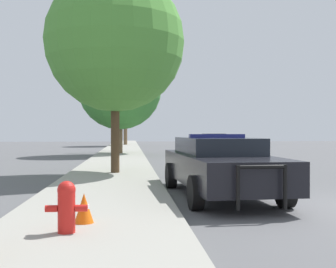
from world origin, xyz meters
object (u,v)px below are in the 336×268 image
Objects in this scene: traffic_light at (135,98)px; tree_sidewalk_mid at (120,88)px; tree_sidewalk_near at (115,43)px; traffic_cone at (84,208)px; tree_sidewalk_far at (125,93)px; police_car at (219,164)px; car_background_oncoming at (214,142)px; fire_hydrant at (67,205)px.

traffic_light is 4.68m from tree_sidewalk_mid.
tree_sidewalk_near is 9.05m from traffic_cone.
tree_sidewalk_far is at bearing 89.37° from tree_sidewalk_mid.
tree_sidewalk_near is (0.12, -12.66, 0.26)m from tree_sidewalk_mid.
traffic_cone is (-1.09, -25.21, -3.67)m from traffic_light.
tree_sidewalk_near is (-2.64, 4.68, 3.85)m from police_car.
car_background_oncoming is 8.76m from tree_sidewalk_mid.
police_car is 0.71× the size of tree_sidewalk_far.
police_car is 6.61m from tree_sidewalk_near.
traffic_light is 12.79m from tree_sidewalk_far.
tree_sidewalk_mid is 21.02m from traffic_cone.
tree_sidewalk_near is (-0.88, -17.22, 0.58)m from traffic_light.
traffic_light is 17.25m from tree_sidewalk_near.
fire_hydrant is 9.53m from tree_sidewalk_near.
tree_sidewalk_mid is (-6.96, -3.89, 3.63)m from car_background_oncoming.
tree_sidewalk_mid is (-2.76, 17.34, 3.58)m from police_car.
traffic_light is at bearing -86.35° from tree_sidewalk_far.
traffic_light is at bearing -5.10° from car_background_oncoming.
police_car reaches higher than traffic_cone.
tree_sidewalk_mid is at bearing -90.63° from tree_sidewalk_far.
tree_sidewalk_near is 14.93× the size of traffic_cone.
police_car is at bearing -85.75° from tree_sidewalk_far.
tree_sidewalk_mid is 12.66m from tree_sidewalk_near.
traffic_light reaches higher than police_car.
fire_hydrant is at bearing -105.96° from traffic_cone.
police_car is 0.98× the size of traffic_light.
police_car is 35.00m from tree_sidewalk_far.
car_background_oncoming is (5.96, -0.67, -3.30)m from traffic_light.
fire_hydrant is 26.17m from car_background_oncoming.
traffic_light is at bearing 87.19° from fire_hydrant.
tree_sidewalk_mid reaches higher than tree_sidewalk_near.
traffic_light is at bearing -88.36° from police_car.
traffic_light is (1.27, 25.82, 3.51)m from fire_hydrant.
tree_sidewalk_near reaches higher than car_background_oncoming.
car_background_oncoming is at bearing 67.55° from tree_sidewalk_near.
tree_sidewalk_mid is at bearing 89.75° from traffic_cone.
tree_sidewalk_mid is at bearing -102.35° from traffic_light.
police_car is at bearing 49.20° from traffic_cone.
car_background_oncoming is at bearing 29.21° from tree_sidewalk_mid.
tree_sidewalk_near is at bearing -90.13° from tree_sidewalk_far.
car_background_oncoming is 9.70× the size of traffic_cone.
tree_sidewalk_mid is at bearing 30.55° from car_background_oncoming.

